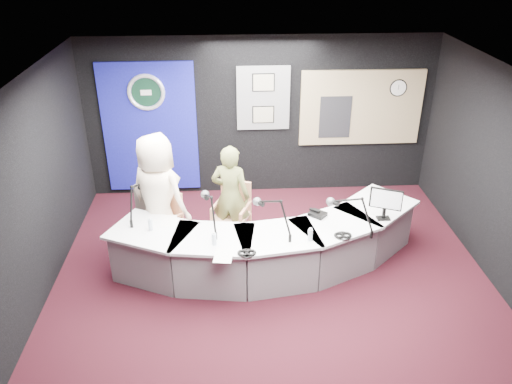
{
  "coord_description": "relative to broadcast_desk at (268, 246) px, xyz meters",
  "views": [
    {
      "loc": [
        -0.56,
        -5.44,
        4.38
      ],
      "look_at": [
        -0.2,
        0.8,
        1.1
      ],
      "focal_mm": 36.0,
      "sensor_mm": 36.0,
      "label": 1
    }
  ],
  "objects": [
    {
      "name": "boom_mic_d",
      "position": [
        1.07,
        -0.26,
        0.68
      ],
      "size": [
        0.6,
        0.51,
        0.6
      ],
      "primitive_type": null,
      "color": "black",
      "rests_on": "broadcast_desk"
    },
    {
      "name": "armchair_right",
      "position": [
        -0.5,
        0.71,
        0.14
      ],
      "size": [
        0.76,
        0.76,
        1.03
      ],
      "primitive_type": null,
      "rotation": [
        0.0,
        0.0,
        -0.39
      ],
      "color": "tan",
      "rests_on": "ground"
    },
    {
      "name": "person_woman",
      "position": [
        -0.5,
        0.71,
        0.43
      ],
      "size": [
        0.68,
        0.55,
        1.6
      ],
      "primitive_type": "imported",
      "rotation": [
        0.0,
        0.0,
        2.82
      ],
      "color": "olive",
      "rests_on": "ground"
    },
    {
      "name": "ceiling",
      "position": [
        0.05,
        -0.55,
        2.42
      ],
      "size": [
        6.0,
        6.0,
        0.02
      ],
      "primitive_type": "cube",
      "color": "silver",
      "rests_on": "ground"
    },
    {
      "name": "pinboard",
      "position": [
        0.1,
        2.42,
        1.38
      ],
      "size": [
        0.9,
        0.04,
        1.1
      ],
      "primitive_type": "cube",
      "color": "slate",
      "rests_on": "wall_back"
    },
    {
      "name": "desk_phone",
      "position": [
        0.71,
        0.15,
        0.4
      ],
      "size": [
        0.28,
        0.28,
        0.06
      ],
      "primitive_type": "cube",
      "rotation": [
        0.0,
        0.0,
        -0.71
      ],
      "color": "black",
      "rests_on": "broadcast_desk"
    },
    {
      "name": "framed_photo_lower",
      "position": [
        0.1,
        2.39,
        1.09
      ],
      "size": [
        0.34,
        0.02,
        0.27
      ],
      "primitive_type": "cube",
      "color": "gray",
      "rests_on": "pinboard"
    },
    {
      "name": "notepad",
      "position": [
        -0.61,
        -0.75,
        0.38
      ],
      "size": [
        0.26,
        0.34,
        0.0
      ],
      "primitive_type": "cube",
      "rotation": [
        0.0,
        0.0,
        -0.12
      ],
      "color": "white",
      "rests_on": "broadcast_desk"
    },
    {
      "name": "ground",
      "position": [
        0.05,
        -0.55,
        -0.38
      ],
      "size": [
        6.0,
        6.0,
        0.0
      ],
      "primitive_type": "plane",
      "color": "black",
      "rests_on": "ground"
    },
    {
      "name": "computer_monitor",
      "position": [
        1.6,
        0.01,
        0.7
      ],
      "size": [
        0.41,
        0.19,
        0.29
      ],
      "primitive_type": "cube",
      "rotation": [
        0.0,
        0.0,
        -0.41
      ],
      "color": "black",
      "rests_on": "broadcast_desk"
    },
    {
      "name": "equipment_rack",
      "position": [
        1.35,
        2.39,
        1.03
      ],
      "size": [
        0.55,
        0.02,
        0.75
      ],
      "primitive_type": "cube",
      "color": "black",
      "rests_on": "booth_window_frame"
    },
    {
      "name": "paper_stack",
      "position": [
        -1.36,
        0.13,
        0.38
      ],
      "size": [
        0.23,
        0.31,
        0.0
      ],
      "primitive_type": "cube",
      "rotation": [
        0.0,
        0.0,
        0.05
      ],
      "color": "white",
      "rests_on": "broadcast_desk"
    },
    {
      "name": "wall_left",
      "position": [
        -2.95,
        -0.55,
        1.02
      ],
      "size": [
        0.02,
        6.0,
        2.8
      ],
      "primitive_type": "cube",
      "color": "black",
      "rests_on": "ground"
    },
    {
      "name": "boom_mic_b",
      "position": [
        -0.78,
        -0.06,
        0.68
      ],
      "size": [
        0.26,
        0.72,
        0.6
      ],
      "primitive_type": null,
      "color": "black",
      "rests_on": "broadcast_desk"
    },
    {
      "name": "booth_glow",
      "position": [
        1.8,
        2.41,
        1.18
      ],
      "size": [
        2.0,
        0.02,
        1.2
      ],
      "primitive_type": "cube",
      "color": "tan",
      "rests_on": "booth_window_frame"
    },
    {
      "name": "wall_back",
      "position": [
        0.05,
        2.45,
        1.02
      ],
      "size": [
        6.0,
        0.02,
        2.8
      ],
      "primitive_type": "cube",
      "color": "black",
      "rests_on": "ground"
    },
    {
      "name": "broadcast_desk",
      "position": [
        0.0,
        0.0,
        0.0
      ],
      "size": [
        4.5,
        1.9,
        0.75
      ],
      "primitive_type": null,
      "color": "silver",
      "rests_on": "ground"
    },
    {
      "name": "boom_mic_c",
      "position": [
        0.05,
        -0.24,
        0.68
      ],
      "size": [
        0.52,
        0.6,
        0.6
      ],
      "primitive_type": null,
      "color": "black",
      "rests_on": "broadcast_desk"
    },
    {
      "name": "boom_mic_a",
      "position": [
        -1.8,
        0.3,
        0.68
      ],
      "size": [
        0.21,
        0.73,
        0.6
      ],
      "primitive_type": null,
      "color": "black",
      "rests_on": "broadcast_desk"
    },
    {
      "name": "backdrop_panel",
      "position": [
        -1.85,
        2.42,
        0.88
      ],
      "size": [
        1.6,
        0.05,
        2.3
      ],
      "primitive_type": "cube",
      "color": "navy",
      "rests_on": "wall_back"
    },
    {
      "name": "wall_clock",
      "position": [
        2.4,
        2.39,
        1.52
      ],
      "size": [
        0.28,
        0.01,
        0.28
      ],
      "primitive_type": "cylinder",
      "rotation": [
        1.57,
        0.0,
        0.0
      ],
      "color": "white",
      "rests_on": "booth_window_frame"
    },
    {
      "name": "agency_seal",
      "position": [
        -1.85,
        2.38,
        1.52
      ],
      "size": [
        0.63,
        0.07,
        0.63
      ],
      "primitive_type": "torus",
      "rotation": [
        1.57,
        0.0,
        0.0
      ],
      "color": "silver",
      "rests_on": "backdrop_panel"
    },
    {
      "name": "booth_window_frame",
      "position": [
        1.8,
        2.42,
        1.18
      ],
      "size": [
        2.12,
        0.06,
        1.32
      ],
      "primitive_type": "cube",
      "color": "#9E8963",
      "rests_on": "wall_back"
    },
    {
      "name": "framed_photo_upper",
      "position": [
        0.1,
        2.39,
        1.65
      ],
      "size": [
        0.34,
        0.02,
        0.27
      ],
      "primitive_type": "cube",
      "color": "gray",
      "rests_on": "pinboard"
    },
    {
      "name": "headphones_near",
      "position": [
        0.95,
        -0.4,
        0.39
      ],
      "size": [
        0.24,
        0.24,
        0.04
      ],
      "primitive_type": "torus",
      "color": "black",
      "rests_on": "broadcast_desk"
    },
    {
      "name": "seal_center",
      "position": [
        -1.85,
        2.38,
        1.52
      ],
      "size": [
        0.48,
        0.01,
        0.48
      ],
      "primitive_type": "cylinder",
      "rotation": [
        1.57,
        0.0,
        0.0
      ],
      "color": "black",
      "rests_on": "backdrop_panel"
    },
    {
      "name": "person_man",
      "position": [
        -1.53,
        0.5,
        0.56
      ],
      "size": [
        1.09,
        0.98,
        1.88
      ],
      "primitive_type": "imported",
      "rotation": [
        0.0,
        0.0,
        2.61
      ],
      "color": "#FFE9CB",
      "rests_on": "ground"
    },
    {
      "name": "headphones_far",
      "position": [
        -0.32,
        -0.73,
        0.39
      ],
      "size": [
        0.21,
        0.21,
        0.04
      ],
      "primitive_type": "torus",
      "color": "black",
      "rests_on": "broadcast_desk"
    },
    {
      "name": "draped_jacket",
      "position": [
        -1.7,
        0.69,
        0.24
      ],
      "size": [
        0.45,
        0.39,
        0.7
      ],
      "primitive_type": "cube",
      "rotation": [
        0.0,
        0.0,
        -0.67
      ],
      "color": "slate",
      "rests_on": "armchair_left"
    },
    {
      "name": "armchair_left",
      "position": [
        -1.53,
        0.5,
        0.1
      ],
      "size": [
        0.74,
        0.74,
        0.94
      ],
      "primitive_type": null,
      "rotation": [
        0.0,
        0.0,
        -0.67
      ],
      "color": "tan",
      "rests_on": "ground"
    },
    {
      "name": "water_bottles",
      "position": [
        -0.53,
        -0.29,
        0.46
      ],
      "size": [
        2.14,
        0.47,
        0.18
      ],
      "primitive_type": null,
      "color": "silver",
      "rests_on": "broadcast_desk"
    }
  ]
}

